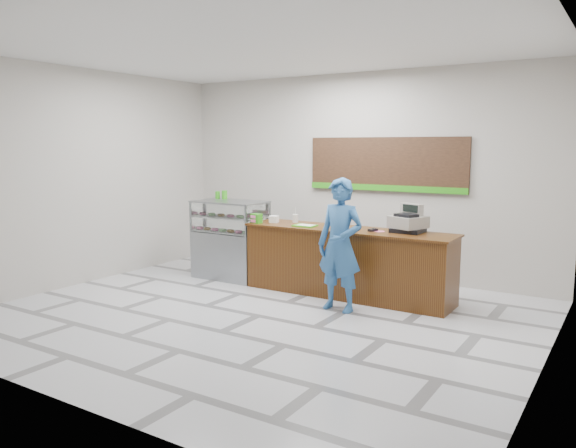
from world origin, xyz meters
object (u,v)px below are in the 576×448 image
Objects in this scene: cash_register at (408,222)px; customer at (340,245)px; sales_counter at (347,262)px; serving_tray at (305,226)px; display_case at (230,239)px.

customer reaches higher than cash_register.
sales_counter is at bearing 112.67° from customer.
cash_register reaches higher than serving_tray.
customer is at bearing -71.24° from sales_counter.
serving_tray is (1.55, -0.12, 0.36)m from display_case.
sales_counter is at bearing 9.11° from serving_tray.
customer reaches higher than display_case.
display_case reaches higher than sales_counter.
cash_register is at bearing 10.35° from sales_counter.
customer is (2.46, -0.72, 0.24)m from display_case.
sales_counter is 9.52× the size of serving_tray.
customer is at bearing -104.69° from cash_register.
serving_tray is (-0.67, -0.12, 0.52)m from sales_counter.
sales_counter is 0.86m from serving_tray.
customer reaches higher than serving_tray.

